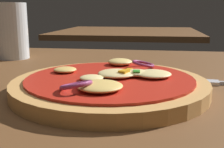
{
  "coord_description": "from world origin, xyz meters",
  "views": [
    {
      "loc": [
        0.1,
        -0.33,
        0.13
      ],
      "look_at": [
        0.04,
        0.05,
        0.05
      ],
      "focal_mm": 45.87,
      "sensor_mm": 36.0,
      "label": 1
    }
  ],
  "objects": [
    {
      "name": "dining_table",
      "position": [
        0.0,
        0.0,
        0.01
      ],
      "size": [
        1.46,
        0.9,
        0.03
      ],
      "color": "brown",
      "rests_on": "ground"
    },
    {
      "name": "pizza",
      "position": [
        0.04,
        0.03,
        0.04
      ],
      "size": [
        0.26,
        0.26,
        0.03
      ],
      "color": "tan",
      "rests_on": "dining_table"
    },
    {
      "name": "beer_glass",
      "position": [
        -0.22,
        0.27,
        0.08
      ],
      "size": [
        0.07,
        0.07,
        0.12
      ],
      "color": "silver",
      "rests_on": "dining_table"
    },
    {
      "name": "background_table",
      "position": [
        -0.05,
        1.22,
        0.01
      ],
      "size": [
        0.73,
        0.67,
        0.03
      ],
      "color": "brown",
      "rests_on": "ground"
    }
  ]
}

